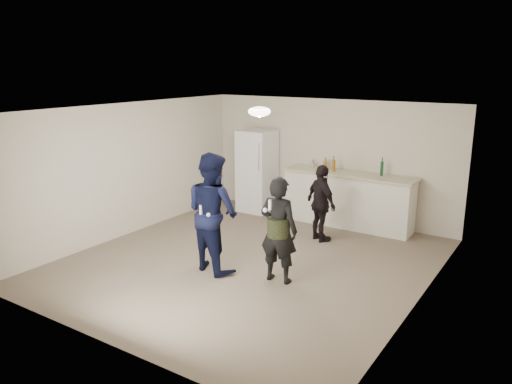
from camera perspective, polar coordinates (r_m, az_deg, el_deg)
The scene contains 21 objects.
floor at distance 8.36m, azimuth -0.75°, elevation -7.94°, with size 6.00×6.00×0.00m, color #6B5B4C.
ceiling at distance 7.77m, azimuth -0.81°, elevation 9.39°, with size 6.00×6.00×0.00m, color silver.
wall_back at distance 10.54m, azimuth 8.33°, elevation 3.69°, with size 6.00×6.00×0.00m, color beige.
wall_front at distance 5.83m, azimuth -17.48°, elevation -5.60°, with size 6.00×6.00×0.00m, color beige.
wall_left at distance 9.74m, azimuth -14.38°, elevation 2.51°, with size 6.00×6.00×0.00m, color beige.
wall_right at distance 6.89m, azimuth 18.63°, elevation -2.63°, with size 6.00×6.00×0.00m, color beige.
counter at distance 10.18m, azimuth 10.41°, elevation -0.97°, with size 2.60×0.56×1.05m, color white.
counter_top at distance 10.05m, azimuth 10.55°, elevation 2.03°, with size 2.68×0.64×0.04m, color #BAB490.
fridge at distance 10.99m, azimuth 0.12°, elevation 2.42°, with size 0.70×0.70×1.80m, color white.
fridge_handle at distance 10.46m, azimuth 0.31°, elevation 4.04°, with size 0.02×0.02×0.60m, color #BBBBBF.
ceiling_dome at distance 8.02m, azimuth 0.39°, elevation 9.19°, with size 0.36×0.36×0.16m, color white.
shaker at distance 10.47m, azimuth 6.49°, elevation 3.26°, with size 0.08×0.08×0.17m, color silver.
man at distance 7.80m, azimuth -4.99°, elevation -2.31°, with size 0.92×0.71×1.88m, color #0E133A.
woman at distance 7.38m, azimuth 2.60°, elevation -4.36°, with size 0.59×0.39×1.61m, color black.
camo_shorts at distance 7.37m, azimuth 2.60°, elevation -4.04°, with size 0.34×0.34×0.28m, color #293317.
spectator at distance 9.18m, azimuth 7.47°, elevation -1.30°, with size 0.84×0.35×1.43m, color black.
remote_man at distance 7.56m, azimuth -6.31°, elevation -2.03°, with size 0.04×0.04×0.15m, color silver.
nunchuk_man at distance 7.53m, azimuth -5.44°, elevation -2.63°, with size 0.07×0.07×0.07m, color silver.
remote_woman at distance 7.04m, azimuth 1.61°, elevation -1.49°, with size 0.04×0.04×0.15m, color silver.
nunchuk_woman at distance 7.15m, azimuth 1.04°, elevation -2.09°, with size 0.07×0.07×0.07m, color white.
bottle_cluster at distance 10.13m, azimuth 9.69°, elevation 2.93°, with size 1.27×0.28×0.28m.
Camera 1 is at (4.30, -6.43, 3.17)m, focal length 35.00 mm.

